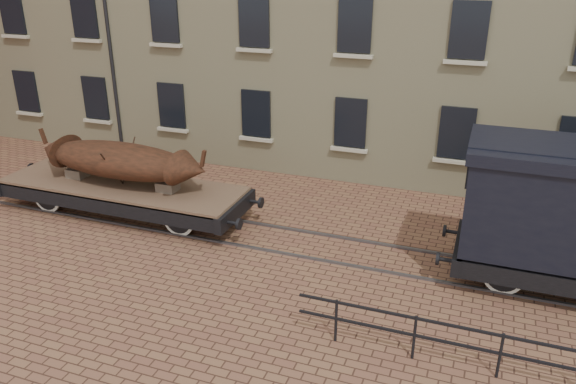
% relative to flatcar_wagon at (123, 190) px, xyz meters
% --- Properties ---
extents(ground, '(90.00, 90.00, 0.00)m').
position_rel_flatcar_wagon_xyz_m(ground, '(4.88, 0.00, -0.81)').
color(ground, brown).
extents(rail_track, '(30.00, 1.52, 0.06)m').
position_rel_flatcar_wagon_xyz_m(rail_track, '(4.88, 0.00, -0.78)').
color(rail_track, '#59595E').
rests_on(rail_track, ground).
extents(flatcar_wagon, '(8.65, 2.35, 1.31)m').
position_rel_flatcar_wagon_xyz_m(flatcar_wagon, '(0.00, 0.00, 0.00)').
color(flatcar_wagon, brown).
rests_on(flatcar_wagon, ground).
extents(iron_boat, '(5.94, 1.74, 1.45)m').
position_rel_flatcar_wagon_xyz_m(iron_boat, '(0.04, 0.00, 0.97)').
color(iron_boat, '#482313').
rests_on(iron_boat, flatcar_wagon).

